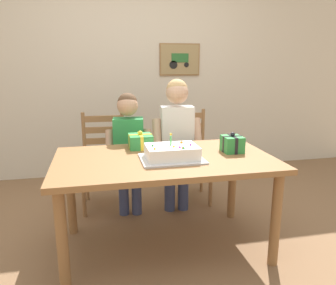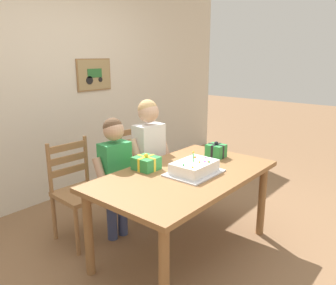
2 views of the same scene
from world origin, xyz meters
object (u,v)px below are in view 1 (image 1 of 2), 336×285
Objects in this scene: birthday_cake at (172,153)px; child_older at (177,133)px; chair_right at (188,155)px; gift_box_beside_cake at (140,141)px; child_younger at (129,143)px; gift_box_red_large at (232,144)px; dining_table at (164,169)px; chair_left at (104,160)px.

child_older is (0.21, 0.70, -0.01)m from birthday_cake.
chair_right is at bearing 68.03° from birthday_cake.
child_younger is at bearing 101.56° from gift_box_beside_cake.
child_younger is (-0.45, 0.00, -0.07)m from child_older.
child_younger is at bearing 141.43° from gift_box_red_large.
child_younger reaches higher than dining_table.
birthday_cake reaches higher than gift_box_beside_cake.
chair_left reaches higher than dining_table.
chair_right is (0.38, 0.95, -0.31)m from birthday_cake.
child_older reaches higher than child_younger.
chair_right is (0.84, -0.00, 0.00)m from chair_left.
gift_box_red_large is at bearing 4.13° from dining_table.
gift_box_beside_cake is 0.22× the size of chair_left.
child_older is (-0.29, 0.59, -0.03)m from gift_box_red_large.
birthday_cake is 0.74m from child_younger.
chair_left is 1.00× the size of chair_right.
chair_right is at bearing 55.47° from child_older.
child_younger reaches higher than chair_right.
chair_right reaches higher than gift_box_beside_cake.
gift_box_red_large is 0.83× the size of gift_box_beside_cake.
child_older reaches higher than chair_left.
chair_left is (-0.29, 0.58, -0.31)m from gift_box_beside_cake.
birthday_cake is at bearing -167.94° from gift_box_red_large.
child_younger is at bearing 179.97° from child_older.
chair_left is at bearing 115.30° from dining_table.
gift_box_red_large is 0.18× the size of chair_right.
birthday_cake is (0.04, -0.07, 0.14)m from dining_table.
child_younger reaches higher than chair_left.
gift_box_red_large is 0.15× the size of child_younger.
chair_right reaches higher than birthday_cake.
child_younger is (-0.24, 0.70, -0.08)m from birthday_cake.
gift_box_red_large is 0.72m from gift_box_beside_cake.
gift_box_red_large reaches higher than dining_table.
chair_left is 0.77m from child_older.
gift_box_beside_cake is (-0.67, 0.27, -0.01)m from gift_box_red_large.
child_younger is at bearing -49.48° from chair_left.
chair_left is at bearing 130.52° from child_younger.
gift_box_beside_cake is 0.34m from child_younger.
birthday_cake is at bearing -64.34° from chair_left.
gift_box_beside_cake reaches higher than dining_table.
birthday_cake is 0.48× the size of chair_right.
birthday_cake is 0.51m from gift_box_red_large.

